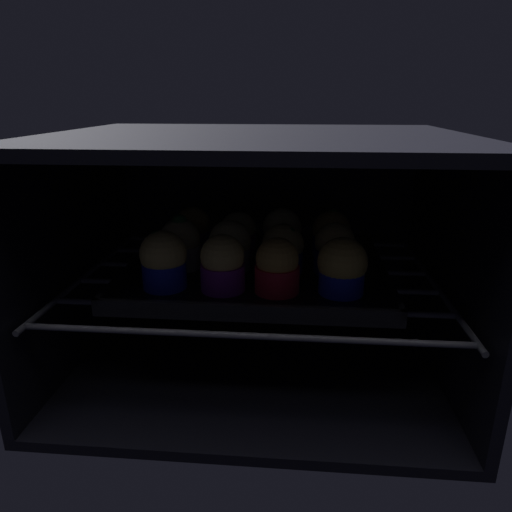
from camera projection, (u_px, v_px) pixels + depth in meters
oven_cavity at (259, 248)px, 75.66cm from camera, size 59.00×47.00×37.00cm
oven_rack at (257, 277)px, 72.75cm from camera, size 54.80×42.00×0.80cm
baking_tray at (256, 273)px, 71.56cm from camera, size 38.85×30.97×2.20cm
muffin_row0_col0 at (164, 261)px, 63.59cm from camera, size 6.46×6.46×8.08cm
muffin_row0_col1 at (223, 264)px, 62.82cm from camera, size 6.11×6.11×7.86cm
muffin_row0_col2 at (277, 267)px, 62.22cm from camera, size 6.11×6.11×7.62cm
muffin_row0_col3 at (342, 267)px, 61.82cm from camera, size 6.68×6.68×7.74cm
muffin_row1_col0 at (181, 244)px, 71.30cm from camera, size 6.17×6.17×8.41cm
muffin_row1_col1 at (230, 247)px, 70.66cm from camera, size 6.48×6.48×7.68cm
muffin_row1_col2 at (283, 249)px, 69.67cm from camera, size 6.36×6.36×7.40cm
muffin_row1_col3 at (334, 249)px, 69.39cm from camera, size 6.11×6.11×7.66cm
muffin_row2_col0 at (193, 231)px, 78.94cm from camera, size 6.11×6.11×7.76cm
muffin_row2_col1 at (238, 234)px, 77.86cm from camera, size 6.11×6.11×7.19cm
muffin_row2_col2 at (282, 233)px, 77.57cm from camera, size 6.49×6.49×7.80cm
muffin_row2_col3 at (331, 235)px, 76.54cm from camera, size 6.29×6.29×7.87cm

